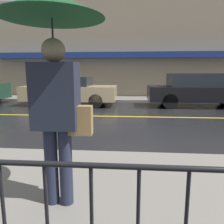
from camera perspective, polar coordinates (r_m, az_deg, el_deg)
ground_plane at (r=7.84m, az=6.08°, el=-1.24°), size 80.00×80.00×0.00m
sidewalk_near at (r=2.80m, az=8.77°, el=-21.70°), size 28.00×2.84×0.12m
sidewalk_far at (r=12.71m, az=5.57°, el=3.39°), size 28.00×2.08×0.12m
lane_marking at (r=7.84m, az=6.08°, el=-1.21°), size 25.20×0.12×0.01m
building_storefront at (r=13.86m, az=5.71°, el=15.75°), size 28.00×0.85×5.87m
railing_foreground at (r=1.49m, az=12.91°, el=-25.25°), size 12.00×0.04×0.89m
pedestrian at (r=2.29m, az=-14.98°, el=16.35°), size 1.02×1.02×2.15m
car_tan at (r=10.76m, az=-11.07°, el=5.52°), size 4.40×1.82×1.37m
car_black at (r=10.81m, az=21.54°, el=5.36°), size 4.61×1.71×1.53m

